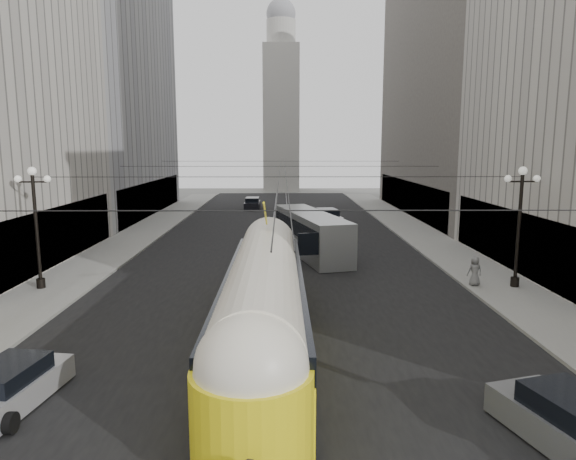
{
  "coord_description": "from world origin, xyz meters",
  "views": [
    {
      "loc": [
        0.19,
        -8.43,
        7.55
      ],
      "look_at": [
        0.44,
        14.75,
        3.76
      ],
      "focal_mm": 32.0,
      "sensor_mm": 36.0,
      "label": 1
    }
  ],
  "objects_px": {
    "streetcar": "(264,298)",
    "pedestrian_sidewalk_right": "(475,271)",
    "sedan_silver": "(9,388)",
    "city_bus": "(311,232)",
    "sedan_grey": "(576,427)"
  },
  "relations": [
    {
      "from": "streetcar",
      "to": "city_bus",
      "type": "relative_size",
      "value": 1.52
    },
    {
      "from": "streetcar",
      "to": "pedestrian_sidewalk_right",
      "type": "height_order",
      "value": "streetcar"
    },
    {
      "from": "city_bus",
      "to": "sedan_grey",
      "type": "height_order",
      "value": "city_bus"
    },
    {
      "from": "city_bus",
      "to": "sedan_silver",
      "type": "distance_m",
      "value": 23.78
    },
    {
      "from": "sedan_grey",
      "to": "pedestrian_sidewalk_right",
      "type": "height_order",
      "value": "pedestrian_sidewalk_right"
    },
    {
      "from": "city_bus",
      "to": "sedan_silver",
      "type": "height_order",
      "value": "city_bus"
    },
    {
      "from": "streetcar",
      "to": "city_bus",
      "type": "bearing_deg",
      "value": 81.11
    },
    {
      "from": "city_bus",
      "to": "pedestrian_sidewalk_right",
      "type": "xyz_separation_m",
      "value": [
        8.32,
        -9.01,
        -0.65
      ]
    },
    {
      "from": "city_bus",
      "to": "sedan_grey",
      "type": "relative_size",
      "value": 2.42
    },
    {
      "from": "streetcar",
      "to": "sedan_silver",
      "type": "height_order",
      "value": "streetcar"
    },
    {
      "from": "sedan_silver",
      "to": "sedan_grey",
      "type": "relative_size",
      "value": 0.89
    },
    {
      "from": "city_bus",
      "to": "streetcar",
      "type": "bearing_deg",
      "value": -98.89
    },
    {
      "from": "streetcar",
      "to": "sedan_silver",
      "type": "relative_size",
      "value": 4.13
    },
    {
      "from": "sedan_grey",
      "to": "pedestrian_sidewalk_right",
      "type": "bearing_deg",
      "value": 78.64
    },
    {
      "from": "streetcar",
      "to": "pedestrian_sidewalk_right",
      "type": "bearing_deg",
      "value": 36.36
    }
  ]
}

